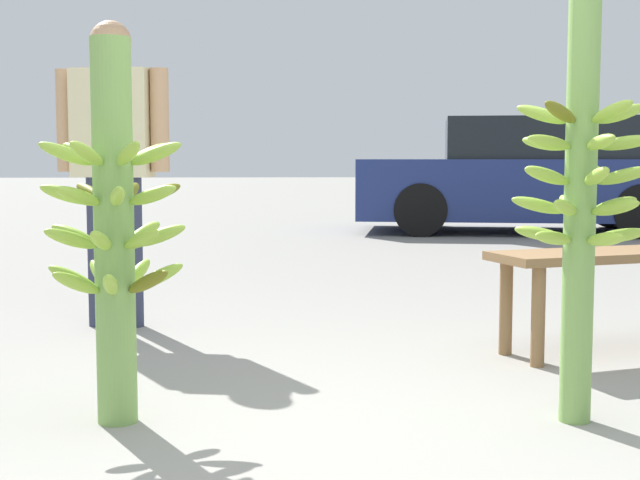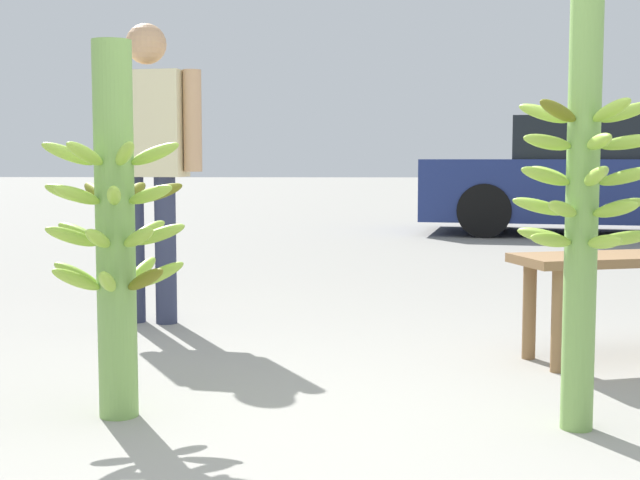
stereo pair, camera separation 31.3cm
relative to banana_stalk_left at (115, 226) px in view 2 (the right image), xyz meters
name	(u,v)px [view 2 (the right image)]	position (x,y,z in m)	size (l,w,h in m)	color
ground_plane	(365,465)	(0.85, -0.48, -0.67)	(80.00, 80.00, 0.00)	gray
banana_stalk_left	(115,226)	(0.00, 0.00, 0.00)	(0.49, 0.49, 1.30)	#7AA851
banana_stalk_center	(583,183)	(1.56, -0.09, 0.15)	(0.46, 0.46, 1.61)	#7AA851
vendor_person	(148,146)	(-0.29, 1.77, 0.30)	(0.62, 0.26, 1.61)	#2D334C
market_bench	(637,273)	(2.08, 0.95, -0.28)	(1.16, 0.65, 0.48)	olive
parked_car	(596,178)	(3.71, 7.69, 0.00)	(4.21, 2.49, 1.38)	navy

